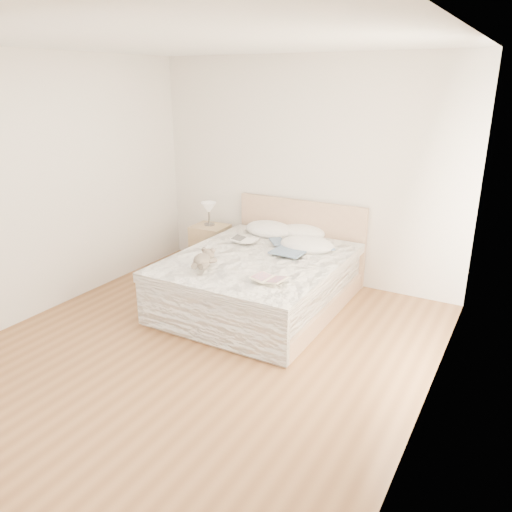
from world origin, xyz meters
name	(u,v)px	position (x,y,z in m)	size (l,w,h in m)	color
floor	(201,350)	(0.00, 0.00, 0.00)	(4.00, 4.50, 0.00)	brown
ceiling	(188,39)	(0.00, 0.00, 2.70)	(4.00, 4.50, 0.00)	white
wall_back	(304,171)	(0.00, 2.25, 1.35)	(4.00, 0.02, 2.70)	silver
wall_left	(39,187)	(-2.00, 0.00, 1.35)	(0.02, 4.50, 2.70)	silver
wall_right	(440,248)	(2.00, 0.00, 1.35)	(0.02, 4.50, 2.70)	silver
window	(448,222)	(1.99, 0.30, 1.45)	(0.02, 1.30, 1.10)	white
bed	(262,279)	(0.00, 1.19, 0.31)	(1.72, 2.14, 1.00)	tan
nightstand	(211,246)	(-1.22, 1.95, 0.28)	(0.45, 0.40, 0.56)	tan
table_lamp	(209,209)	(-1.25, 1.98, 0.78)	(0.23, 0.23, 0.31)	#49433F
pillow_left	(269,230)	(-0.32, 1.95, 0.64)	(0.66, 0.46, 0.20)	white
pillow_middle	(302,232)	(0.09, 2.04, 0.64)	(0.59, 0.41, 0.18)	white
pillow_right	(307,245)	(0.34, 1.62, 0.64)	(0.62, 0.43, 0.19)	white
blouse	(293,249)	(0.25, 1.43, 0.63)	(0.55, 0.59, 0.02)	#415672
photo_book	(245,240)	(-0.38, 1.44, 0.63)	(0.33, 0.22, 0.02)	white
childrens_book	(269,279)	(0.44, 0.51, 0.63)	(0.32, 0.22, 0.02)	#F1E5C0
teddy_bear	(202,266)	(-0.29, 0.46, 0.65)	(0.21, 0.30, 0.16)	brown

